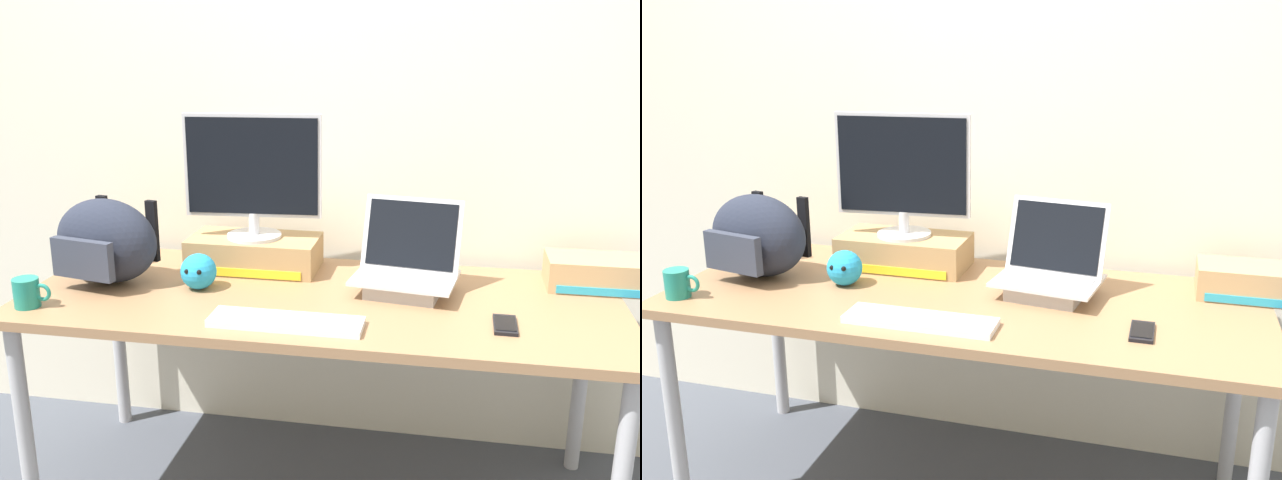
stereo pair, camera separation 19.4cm
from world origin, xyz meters
The scene contains 11 objects.
back_wall centered at (0.00, 0.48, 1.30)m, with size 7.00×0.10×2.60m, color silver.
desk centered at (0.00, 0.00, 0.66)m, with size 1.85×0.76×0.72m.
toner_box_yellow centered at (-0.27, 0.22, 0.78)m, with size 0.44×0.23×0.11m.
desktop_monitor centered at (-0.27, 0.22, 1.05)m, with size 0.47×0.19×0.42m.
open_laptop centered at (0.26, 0.08, 0.78)m, with size 0.35×0.29×0.29m.
external_keyboard centered at (-0.05, -0.26, 0.73)m, with size 0.44×0.12×0.02m.
messenger_backpack centered at (-0.71, 0.00, 0.86)m, with size 0.40×0.30×0.28m.
coffee_mug centered at (-0.84, -0.26, 0.77)m, with size 0.12×0.08×0.09m.
cell_phone centered at (0.56, -0.15, 0.73)m, with size 0.07×0.14×0.01m.
plush_toy centered at (-0.39, -0.01, 0.78)m, with size 0.12×0.12×0.12m.
toner_box_cyan centered at (0.86, 0.23, 0.77)m, with size 0.32×0.18×0.10m.
Camera 2 is at (0.58, -2.01, 1.51)m, focal length 39.89 mm.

